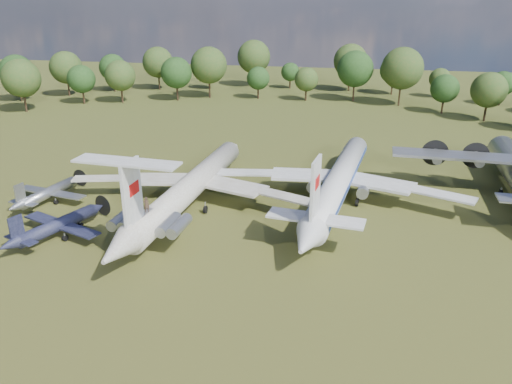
% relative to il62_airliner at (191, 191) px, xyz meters
% --- Properties ---
extents(ground, '(300.00, 300.00, 0.00)m').
position_rel_il62_airliner_xyz_m(ground, '(3.69, -0.51, -2.38)').
color(ground, '#2C4316').
rests_on(ground, ground).
extents(il62_airliner, '(40.89, 51.22, 4.76)m').
position_rel_il62_airliner_xyz_m(il62_airliner, '(0.00, 0.00, 0.00)').
color(il62_airliner, silver).
rests_on(il62_airliner, ground).
extents(tu104_jet, '(43.82, 54.58, 5.01)m').
position_rel_il62_airliner_xyz_m(tu104_jet, '(20.70, 6.06, 0.12)').
color(tu104_jet, silver).
rests_on(tu104_jet, ground).
extents(small_prop_west, '(17.39, 20.00, 2.46)m').
position_rel_il62_airliner_xyz_m(small_prop_west, '(-13.44, -12.66, -1.15)').
color(small_prop_west, black).
rests_on(small_prop_west, ground).
extents(small_prop_northwest, '(14.16, 17.44, 2.28)m').
position_rel_il62_airliner_xyz_m(small_prop_northwest, '(-21.04, -2.63, -1.24)').
color(small_prop_northwest, '#96989D').
rests_on(small_prop_northwest, ground).
extents(person_on_il62, '(0.80, 0.63, 1.93)m').
position_rel_il62_airliner_xyz_m(person_on_il62, '(-1.00, -13.30, 3.35)').
color(person_on_il62, brown).
rests_on(person_on_il62, il62_airliner).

